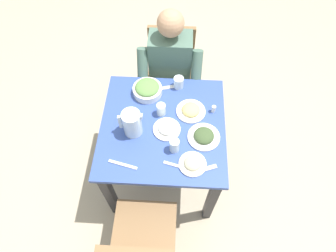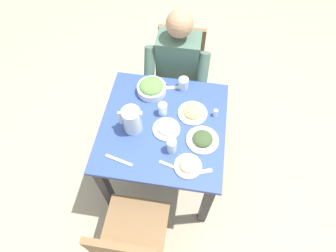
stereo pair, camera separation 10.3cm
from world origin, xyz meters
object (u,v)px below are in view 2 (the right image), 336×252
(diner_near, at_px, (176,78))
(water_glass_near_left, at_px, (163,109))
(plate_dolmas, at_px, (203,139))
(plate_beans, at_px, (188,166))
(plate_fries, at_px, (193,112))
(salad_bowl, at_px, (152,88))
(water_glass_center, at_px, (183,83))
(chair_far, at_px, (131,241))
(dining_table, at_px, (163,135))
(chair_near, at_px, (179,72))
(plate_yoghurt, at_px, (166,128))
(salt_shaker, at_px, (216,113))
(water_pitcher, at_px, (132,120))
(water_glass_by_pitcher, at_px, (172,146))

(diner_near, xyz_separation_m, water_glass_near_left, (0.04, 0.41, 0.14))
(plate_dolmas, bearing_deg, diner_near, -66.70)
(plate_beans, bearing_deg, plate_fries, -87.76)
(salad_bowl, relative_size, water_glass_center, 2.40)
(salad_bowl, height_order, water_glass_center, salad_bowl)
(chair_far, height_order, salad_bowl, chair_far)
(dining_table, height_order, chair_near, chair_near)
(chair_near, bearing_deg, plate_dolmas, 107.67)
(salad_bowl, xyz_separation_m, plate_yoghurt, (-0.15, 0.30, -0.02))
(dining_table, height_order, salt_shaker, salt_shaker)
(dining_table, bearing_deg, water_pitcher, 15.91)
(chair_far, distance_m, plate_yoghurt, 0.73)
(plate_beans, height_order, plate_fries, plate_fries)
(plate_beans, relative_size, plate_fries, 0.85)
(water_pitcher, relative_size, plate_beans, 1.11)
(dining_table, distance_m, plate_fries, 0.27)
(water_pitcher, xyz_separation_m, water_glass_center, (-0.28, -0.40, -0.05))
(dining_table, height_order, plate_fries, plate_fries)
(plate_dolmas, distance_m, water_glass_near_left, 0.34)
(chair_near, relative_size, plate_beans, 5.23)
(salad_bowl, relative_size, plate_fries, 1.03)
(diner_near, relative_size, plate_fries, 5.94)
(chair_near, distance_m, water_glass_by_pitcher, 0.93)
(plate_dolmas, relative_size, water_glass_by_pitcher, 2.06)
(chair_near, distance_m, salt_shaker, 0.71)
(water_pitcher, bearing_deg, water_glass_by_pitcher, 156.23)
(plate_beans, relative_size, water_glass_near_left, 1.83)
(water_pitcher, relative_size, water_glass_center, 2.21)
(chair_far, bearing_deg, water_glass_near_left, -94.63)
(salad_bowl, bearing_deg, water_glass_center, -161.55)
(salad_bowl, distance_m, water_glass_center, 0.23)
(water_glass_center, bearing_deg, plate_fries, 112.57)
(water_glass_by_pitcher, bearing_deg, water_glass_near_left, -69.57)
(chair_near, distance_m, water_glass_center, 0.47)
(salad_bowl, height_order, plate_dolmas, salad_bowl)
(water_pitcher, distance_m, plate_fries, 0.42)
(dining_table, xyz_separation_m, water_glass_center, (-0.09, -0.34, 0.18))
(water_pitcher, height_order, salt_shaker, water_pitcher)
(plate_yoghurt, xyz_separation_m, plate_dolmas, (-0.24, 0.05, 0.00))
(water_pitcher, height_order, water_glass_by_pitcher, water_pitcher)
(salt_shaker, bearing_deg, plate_fries, 5.06)
(water_pitcher, xyz_separation_m, water_glass_near_left, (-0.17, -0.15, -0.05))
(plate_yoghurt, bearing_deg, water_glass_center, -99.63)
(plate_beans, distance_m, plate_fries, 0.40)
(water_glass_near_left, relative_size, salt_shaker, 1.73)
(diner_near, height_order, plate_dolmas, diner_near)
(plate_fries, height_order, water_glass_near_left, water_glass_near_left)
(chair_far, bearing_deg, plate_beans, -123.03)
(diner_near, distance_m, plate_yoghurt, 0.55)
(dining_table, distance_m, water_glass_by_pitcher, 0.27)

